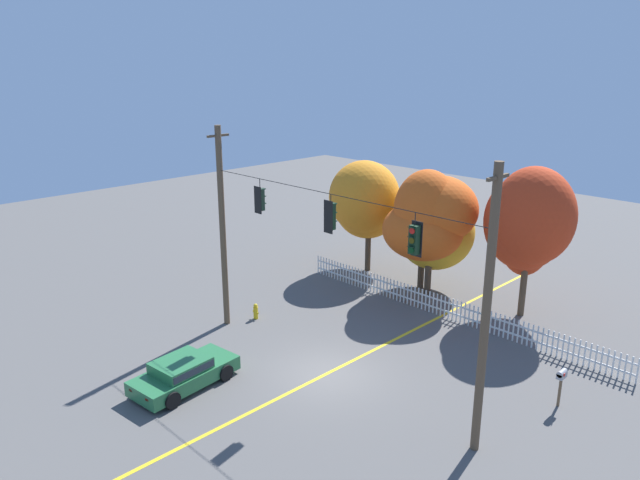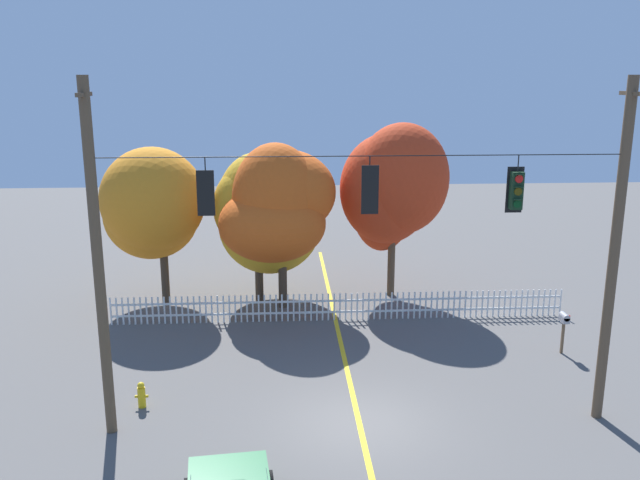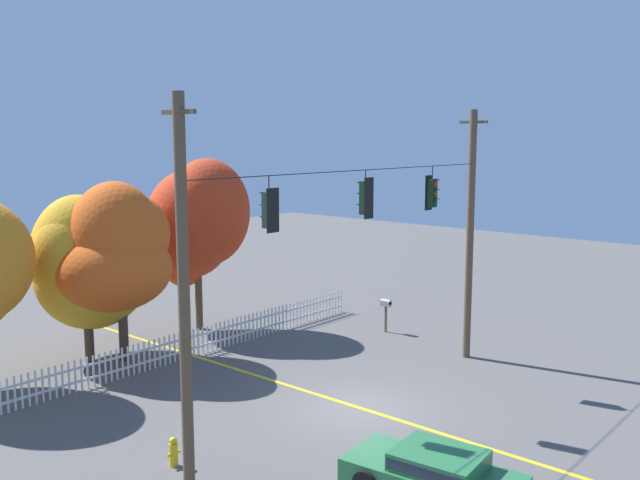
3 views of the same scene
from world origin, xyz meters
The scene contains 13 objects.
ground centered at (0.00, 0.00, 0.00)m, with size 80.00×80.00×0.00m, color #565451.
lane_centerline_stripe centered at (0.00, 0.00, 0.00)m, with size 0.16×36.00×0.01m, color gold.
signal_support_span centered at (0.00, 0.00, 4.70)m, with size 13.56×1.10×9.25m.
traffic_signal_northbound_primary centered at (-3.88, -0.01, 6.44)m, with size 0.43×0.38×1.43m.
traffic_signal_northbound_secondary centered at (0.16, -0.01, 6.48)m, with size 0.43×0.38×1.43m.
traffic_signal_eastbound_side centered at (3.91, 0.01, 6.40)m, with size 0.43×0.38×1.50m.
white_picket_fence centered at (0.17, 7.89, 0.54)m, with size 17.47×0.06×1.08m.
autumn_maple_near_fence centered at (-7.24, 10.44, 4.08)m, with size 4.21×4.30×6.49m.
autumn_maple_mid centered at (-2.83, 10.64, 3.60)m, with size 4.42×4.02×6.20m.
autumn_oak_far_east centered at (-2.16, 9.56, 4.24)m, with size 4.68×4.37×6.71m.
autumn_maple_far_west centered at (2.55, 10.73, 4.69)m, with size 4.44×3.92×7.39m.
fire_hydrant centered at (-6.10, 1.29, 0.38)m, with size 0.38×0.22×0.77m.
roadside_mailbox centered at (7.44, 4.29, 1.17)m, with size 0.25×0.44×1.44m.
Camera 2 is at (-2.05, -16.32, 9.27)m, focal length 37.42 mm.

